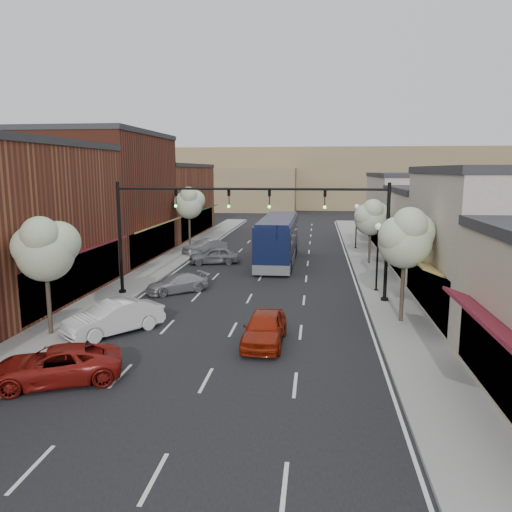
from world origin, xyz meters
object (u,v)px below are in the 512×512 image
(red_hatchback, at_px, (265,328))
(parked_car_b, at_px, (114,317))
(parked_car_c, at_px, (177,283))
(tree_right_far, at_px, (371,216))
(signal_mast_left, at_px, (157,222))
(parked_car_d, at_px, (214,255))
(parked_car_e, at_px, (205,247))
(coach_bus, at_px, (278,239))
(signal_mast_right, at_px, (346,224))
(tree_right_near, at_px, (406,237))
(lamp_post_far, at_px, (356,219))
(lamp_post_near, at_px, (378,246))
(parked_car_a, at_px, (55,365))
(tree_left_near, at_px, (45,248))
(tree_left_far, at_px, (189,202))

(red_hatchback, xyz_separation_m, parked_car_b, (-7.27, 0.61, 0.04))
(red_hatchback, distance_m, parked_car_c, 10.95)
(tree_right_far, xyz_separation_m, red_hatchback, (-6.60, -19.77, -3.25))
(signal_mast_left, distance_m, red_hatchback, 11.42)
(parked_car_d, relative_size, parked_car_e, 1.00)
(coach_bus, bearing_deg, signal_mast_right, -67.99)
(signal_mast_right, height_order, parked_car_e, signal_mast_right)
(tree_right_far, xyz_separation_m, parked_car_d, (-12.76, -1.03, -3.28))
(signal_mast_left, distance_m, tree_right_near, 14.55)
(signal_mast_right, distance_m, signal_mast_left, 11.24)
(lamp_post_far, relative_size, red_hatchback, 1.02)
(signal_mast_right, bearing_deg, lamp_post_near, 48.95)
(parked_car_c, bearing_deg, lamp_post_far, 107.16)
(signal_mast_right, xyz_separation_m, red_hatchback, (-3.88, -7.82, -3.88))
(signal_mast_right, xyz_separation_m, tree_right_far, (2.73, 11.95, -0.63))
(tree_right_near, bearing_deg, parked_car_a, -147.46)
(parked_car_a, xyz_separation_m, parked_car_e, (-0.76, 28.26, 0.02))
(lamp_post_near, height_order, lamp_post_far, same)
(tree_right_near, bearing_deg, red_hatchback, -150.30)
(red_hatchback, bearing_deg, signal_mast_right, 65.16)
(tree_left_near, height_order, tree_left_far, tree_left_far)
(parked_car_d, bearing_deg, tree_right_near, 24.60)
(tree_right_near, distance_m, lamp_post_far, 24.11)
(coach_bus, distance_m, parked_car_d, 5.50)
(tree_left_near, bearing_deg, tree_right_far, 50.31)
(signal_mast_left, relative_size, coach_bus, 0.66)
(tree_left_near, distance_m, tree_left_far, 26.00)
(parked_car_b, bearing_deg, coach_bus, 111.22)
(parked_car_a, distance_m, parked_car_d, 23.79)
(red_hatchback, relative_size, parked_car_c, 1.08)
(parked_car_e, bearing_deg, parked_car_c, -40.21)
(tree_left_far, relative_size, coach_bus, 0.49)
(lamp_post_near, bearing_deg, parked_car_a, -130.77)
(red_hatchback, relative_size, parked_car_e, 1.05)
(lamp_post_far, xyz_separation_m, coach_bus, (-7.00, -7.90, -1.02))
(tree_right_near, xyz_separation_m, parked_car_b, (-13.87, -3.15, -3.67))
(lamp_post_near, xyz_separation_m, parked_car_a, (-13.24, -15.35, -2.34))
(parked_car_a, bearing_deg, tree_right_far, 127.00)
(parked_car_b, bearing_deg, signal_mast_left, 130.13)
(tree_left_near, height_order, lamp_post_far, tree_left_near)
(lamp_post_far, distance_m, parked_car_c, 22.92)
(tree_right_near, bearing_deg, tree_left_far, 127.04)
(lamp_post_near, relative_size, parked_car_d, 1.07)
(coach_bus, bearing_deg, tree_left_far, 147.45)
(coach_bus, height_order, parked_car_b, coach_bus)
(parked_car_d, bearing_deg, lamp_post_far, 110.80)
(tree_right_far, height_order, parked_car_e, tree_right_far)
(lamp_post_near, bearing_deg, parked_car_d, 145.46)
(lamp_post_far, bearing_deg, lamp_post_near, -90.00)
(lamp_post_far, bearing_deg, tree_right_far, -86.12)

